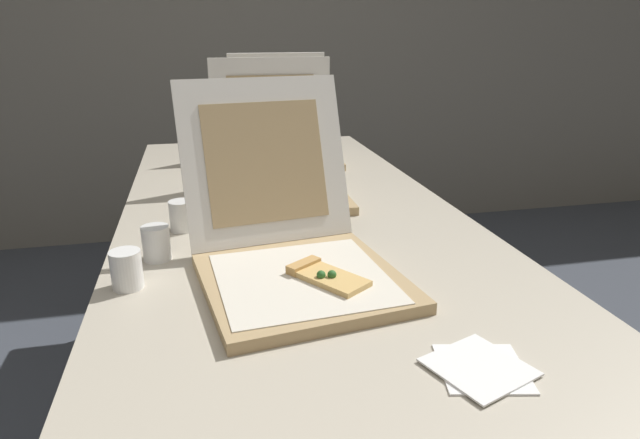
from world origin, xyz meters
The scene contains 9 objects.
wall_back centered at (0.00, 2.56, 1.30)m, with size 10.00×0.10×2.60m, color gray.
table centered at (0.00, 0.58, 0.69)m, with size 0.85×2.11×0.74m.
pizza_box_front centered at (-0.06, 0.28, 0.79)m, with size 0.41×0.51×0.35m.
pizza_box_middle centered at (-0.01, 0.81, 0.79)m, with size 0.35×0.36×0.37m.
pizza_box_back centered at (0.07, 1.24, 0.79)m, with size 0.36×0.36×0.37m.
cup_white_near_left centered at (-0.37, 0.30, 0.77)m, with size 0.06×0.06×0.07m, color white.
cup_white_mid centered at (-0.27, 0.59, 0.77)m, with size 0.06×0.06×0.07m, color white.
cup_white_near_center centered at (-0.32, 0.42, 0.77)m, with size 0.06×0.06×0.07m, color white.
napkin_pile centered at (0.14, -0.07, 0.74)m, with size 0.16×0.16×0.01m.
Camera 1 is at (-0.22, -0.65, 1.18)m, focal length 30.40 mm.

